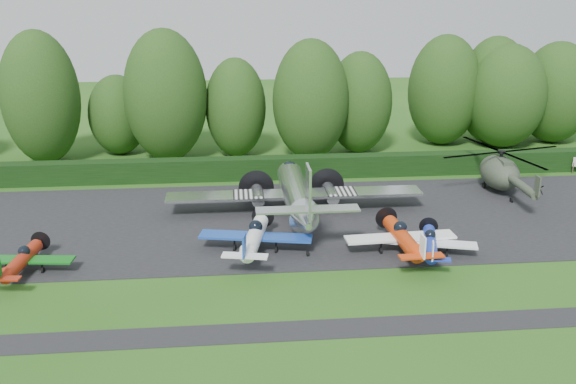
{
  "coord_description": "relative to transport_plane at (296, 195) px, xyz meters",
  "views": [
    {
      "loc": [
        -3.89,
        -35.6,
        17.91
      ],
      "look_at": [
        0.33,
        9.51,
        2.5
      ],
      "focal_mm": 40.0,
      "sensor_mm": 36.0,
      "label": 1
    }
  ],
  "objects": [
    {
      "name": "ground",
      "position": [
        -1.1,
        -10.79,
        -1.8
      ],
      "size": [
        160.0,
        160.0,
        0.0
      ],
      "primitive_type": "plane",
      "color": "#255618",
      "rests_on": "ground"
    },
    {
      "name": "light_plane_red",
      "position": [
        -18.18,
        -8.48,
        -0.81
      ],
      "size": [
        6.19,
        6.5,
        2.38
      ],
      "rotation": [
        0.0,
        0.0,
        0.11
      ],
      "color": "#9D240E",
      "rests_on": "ground"
    },
    {
      "name": "helicopter",
      "position": [
        18.12,
        4.51,
        0.16
      ],
      "size": [
        11.32,
        13.25,
        3.65
      ],
      "rotation": [
        0.0,
        0.0,
        0.02
      ],
      "color": "#323A2D",
      "rests_on": "ground"
    },
    {
      "name": "tree_0",
      "position": [
        30.99,
        20.95,
        3.76
      ],
      "size": [
        8.12,
        8.12,
        11.14
      ],
      "color": "black",
      "rests_on": "ground"
    },
    {
      "name": "hedgerow",
      "position": [
        -1.1,
        10.21,
        -1.8
      ],
      "size": [
        90.0,
        1.6,
        2.0
      ],
      "primitive_type": "cube",
      "color": "black",
      "rests_on": "ground"
    },
    {
      "name": "light_plane_blue",
      "position": [
        8.05,
        -8.26,
        -0.81
      ],
      "size": [
        6.21,
        6.53,
        2.39
      ],
      "rotation": [
        0.0,
        0.0,
        0.27
      ],
      "color": "#1C32A8",
      "rests_on": "ground"
    },
    {
      "name": "taxiway_verge",
      "position": [
        -1.1,
        -16.79,
        -1.8
      ],
      "size": [
        70.0,
        2.0,
        0.0
      ],
      "primitive_type": "cube",
      "color": "black",
      "rests_on": "ground"
    },
    {
      "name": "tree_7",
      "position": [
        8.55,
        18.6,
        3.47
      ],
      "size": [
        6.74,
        6.74,
        10.58
      ],
      "color": "black",
      "rests_on": "ground"
    },
    {
      "name": "tree_2",
      "position": [
        -4.29,
        18.3,
        3.24
      ],
      "size": [
        6.15,
        6.15,
        10.12
      ],
      "color": "black",
      "rests_on": "ground"
    },
    {
      "name": "apron",
      "position": [
        -1.1,
        -0.79,
        -1.8
      ],
      "size": [
        70.0,
        18.0,
        0.01
      ],
      "primitive_type": "cube",
      "color": "black",
      "rests_on": "ground"
    },
    {
      "name": "tree_11",
      "position": [
        24.58,
        19.37,
        3.76
      ],
      "size": [
        8.48,
        8.48,
        11.14
      ],
      "color": "black",
      "rests_on": "ground"
    },
    {
      "name": "tree_10",
      "position": [
        -16.44,
        20.32,
        2.32
      ],
      "size": [
        6.04,
        6.04,
        8.28
      ],
      "color": "black",
      "rests_on": "ground"
    },
    {
      "name": "tree_9",
      "position": [
        23.92,
        21.09,
        4.06
      ],
      "size": [
        7.56,
        7.56,
        11.75
      ],
      "color": "black",
      "rests_on": "ground"
    },
    {
      "name": "light_plane_white",
      "position": [
        -3.55,
        -6.62,
        -0.58
      ],
      "size": [
        7.67,
        8.07,
        2.95
      ],
      "rotation": [
        0.0,
        0.0,
        0.2
      ],
      "color": "white",
      "rests_on": "ground"
    },
    {
      "name": "tree_5",
      "position": [
        -11.18,
        17.37,
        4.74
      ],
      "size": [
        8.19,
        8.19,
        13.11
      ],
      "color": "black",
      "rests_on": "ground"
    },
    {
      "name": "tree_1",
      "position": [
        3.14,
        16.41,
        4.24
      ],
      "size": [
        7.59,
        7.59,
        12.1
      ],
      "color": "black",
      "rests_on": "ground"
    },
    {
      "name": "transport_plane",
      "position": [
        0.0,
        0.0,
        0.0
      ],
      "size": [
        20.18,
        15.47,
        6.47
      ],
      "rotation": [
        0.0,
        0.0,
        0.0
      ],
      "color": "silver",
      "rests_on": "ground"
    },
    {
      "name": "tree_6",
      "position": [
        -23.22,
        17.53,
        4.72
      ],
      "size": [
        7.5,
        7.5,
        13.07
      ],
      "color": "black",
      "rests_on": "ground"
    },
    {
      "name": "light_plane_orange",
      "position": [
        6.36,
        -7.63,
        -0.6
      ],
      "size": [
        7.54,
        7.93,
        2.9
      ],
      "rotation": [
        0.0,
        0.0,
        -0.06
      ],
      "color": "red",
      "rests_on": "ground"
    },
    {
      "name": "tree_8",
      "position": [
        18.38,
        21.17,
        4.17
      ],
      "size": [
        7.81,
        7.81,
        11.96
      ],
      "color": "black",
      "rests_on": "ground"
    }
  ]
}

